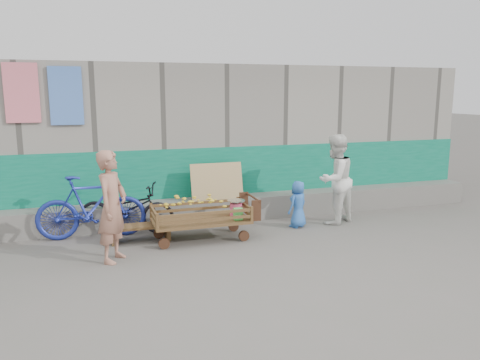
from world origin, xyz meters
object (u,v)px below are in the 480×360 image
object	(u,v)px
banana_cart	(199,211)
vendor_man	(112,206)
child	(298,204)
bicycle_blue	(91,207)
bicycle_dark	(127,209)
bench	(141,229)
woman	(335,179)

from	to	relation	value
banana_cart	vendor_man	world-z (taller)	vendor_man
child	bicycle_blue	world-z (taller)	bicycle_blue
banana_cart	bicycle_dark	size ratio (longest dim) A/B	1.03
vendor_man	bicycle_dark	bearing A→B (deg)	16.82
vendor_man	bicycle_dark	size ratio (longest dim) A/B	0.97
bench	child	xyz separation A→B (m)	(2.86, -0.04, 0.23)
child	bench	bearing A→B (deg)	-28.32
vendor_man	banana_cart	bearing A→B (deg)	-38.58
banana_cart	woman	world-z (taller)	woman
bench	bicycle_dark	bearing A→B (deg)	108.23
bicycle_blue	woman	bearing A→B (deg)	-92.40
banana_cart	bicycle_dark	world-z (taller)	bicycle_dark
banana_cart	bicycle_dark	bearing A→B (deg)	145.58
banana_cart	vendor_man	bearing A→B (deg)	-157.78
bicycle_dark	bicycle_blue	distance (m)	0.61
woman	bicycle_dark	size ratio (longest dim) A/B	1.00
woman	bicycle_dark	world-z (taller)	woman
child	bicycle_dark	world-z (taller)	bicycle_dark
vendor_man	woman	world-z (taller)	woman
vendor_man	bicycle_dark	xyz separation A→B (m)	(0.30, 1.35, -0.38)
woman	child	bearing A→B (deg)	-21.99
vendor_man	bicycle_blue	size ratio (longest dim) A/B	0.91
woman	child	xyz separation A→B (m)	(-0.77, -0.05, -0.41)
child	bicycle_dark	bearing A→B (deg)	-38.22
bench	woman	xyz separation A→B (m)	(3.63, 0.01, 0.64)
bicycle_blue	bench	bearing A→B (deg)	-116.25
child	bicycle_dark	distance (m)	3.09
banana_cart	bicycle_blue	bearing A→B (deg)	158.78
banana_cart	bicycle_blue	world-z (taller)	bicycle_blue
vendor_man	child	size ratio (longest dim) A/B	1.90
bench	vendor_man	bearing A→B (deg)	-120.05
bench	vendor_man	size ratio (longest dim) A/B	0.68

